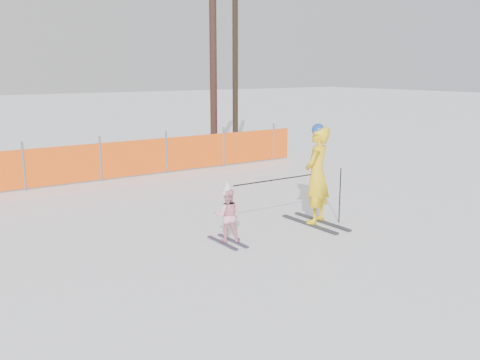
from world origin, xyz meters
name	(u,v)px	position (x,y,z in m)	size (l,w,h in m)	color
ground	(256,238)	(0.00, 0.00, 0.00)	(120.00, 120.00, 0.00)	white
adult	(317,175)	(1.53, 0.07, 1.00)	(0.83, 1.55, 2.00)	black
child	(227,215)	(-0.56, 0.08, 0.51)	(0.58, 0.91, 1.13)	black
ski_poles	(300,186)	(1.05, 0.00, 0.84)	(2.42, 0.24, 1.12)	black
safety_fence	(74,164)	(-1.20, 6.49, 0.56)	(14.63, 0.06, 1.25)	#595960
tree_trunks	(222,66)	(5.36, 9.36, 3.13)	(1.86, 1.24, 6.53)	black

